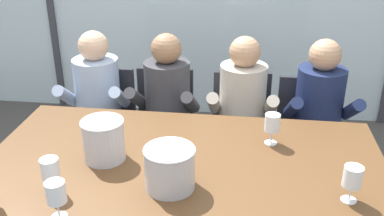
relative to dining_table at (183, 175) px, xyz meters
name	(u,v)px	position (x,y,z in m)	size (l,w,h in m)	color
ground	(203,180)	(0.00, 1.00, -0.70)	(14.00, 14.00, 0.00)	#4C4742
dining_table	(183,175)	(0.00, 0.00, 0.00)	(2.05, 1.17, 0.77)	brown
chair_near_curtain	(105,118)	(-0.74, 0.99, -0.20)	(0.44, 0.44, 0.86)	#232328
chair_left_of_center	(164,119)	(-0.30, 1.03, -0.20)	(0.46, 0.46, 0.86)	#232328
chair_center	(241,124)	(0.27, 1.02, -0.20)	(0.46, 0.46, 0.86)	#232328
chair_right_of_center	(307,130)	(0.74, 0.98, -0.20)	(0.45, 0.45, 0.86)	#232328
person_pale_blue_shirt	(96,104)	(-0.76, 0.86, -0.03)	(0.48, 0.62, 1.18)	#9EB2D1
person_charcoal_jacket	(165,108)	(-0.26, 0.86, -0.03)	(0.48, 0.62, 1.18)	#38383D
person_beige_jumper	(242,112)	(0.28, 0.86, -0.03)	(0.46, 0.61, 1.18)	#B7AD9E
person_navy_polo	(320,116)	(0.80, 0.86, -0.03)	(0.48, 0.62, 1.18)	#192347
ice_bucket_primary	(103,140)	(-0.41, 0.00, 0.18)	(0.22, 0.22, 0.22)	#B7B7BC
ice_bucket_secondary	(170,167)	(-0.03, -0.20, 0.17)	(0.24, 0.24, 0.20)	#B7B7BC
wine_glass_by_left_taster	(352,178)	(0.77, -0.21, 0.19)	(0.08, 0.08, 0.17)	silver
wine_glass_near_bucket	(56,194)	(-0.46, -0.48, 0.19)	(0.08, 0.08, 0.17)	silver
wine_glass_center_pour	(272,124)	(0.45, 0.27, 0.19)	(0.08, 0.08, 0.17)	silver
wine_glass_spare_empty	(50,170)	(-0.55, -0.31, 0.19)	(0.08, 0.08, 0.17)	silver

